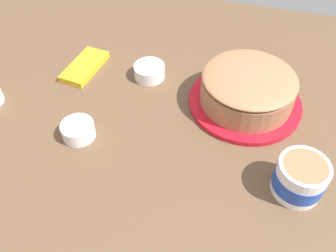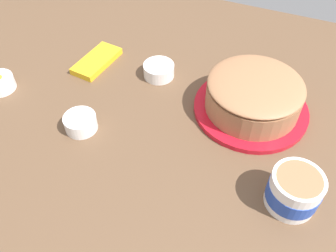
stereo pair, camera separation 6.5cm
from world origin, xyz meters
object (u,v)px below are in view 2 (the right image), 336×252
at_px(frosted_cake, 253,97).
at_px(frosting_tub, 294,190).
at_px(sprinkle_bowl_yellow, 159,70).
at_px(candy_box_lower, 97,61).
at_px(sprinkle_bowl_rainbow, 81,122).

relative_size(frosted_cake, frosting_tub, 2.76).
height_order(sprinkle_bowl_yellow, candy_box_lower, sprinkle_bowl_yellow).
height_order(frosted_cake, frosting_tub, frosted_cake).
distance_m(frosting_tub, candy_box_lower, 0.65).
bearing_deg(sprinkle_bowl_yellow, sprinkle_bowl_rainbow, 159.98).
xyz_separation_m(frosting_tub, sprinkle_bowl_yellow, (0.27, 0.41, -0.02)).
distance_m(frosted_cake, candy_box_lower, 0.47).
distance_m(frosted_cake, sprinkle_bowl_yellow, 0.28).
bearing_deg(sprinkle_bowl_rainbow, candy_box_lower, 22.08).
bearing_deg(sprinkle_bowl_rainbow, sprinkle_bowl_yellow, -20.02).
xyz_separation_m(frosting_tub, candy_box_lower, (0.25, 0.60, -0.03)).
bearing_deg(frosted_cake, sprinkle_bowl_yellow, 82.28).
distance_m(frosted_cake, frosting_tub, 0.27).
bearing_deg(frosted_cake, sprinkle_bowl_rainbow, 120.98).
height_order(frosting_tub, sprinkle_bowl_yellow, frosting_tub).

